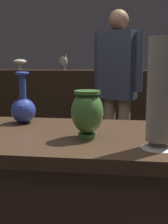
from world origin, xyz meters
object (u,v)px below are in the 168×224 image
at_px(shelf_vase_far_left, 20,62).
at_px(shelf_vase_center, 108,64).
at_px(vase_tall_behind, 23,108).
at_px(vase_left_accent, 160,96).
at_px(shelf_vase_right, 155,61).
at_px(visitor_center_back, 117,83).
at_px(shelf_vase_left, 63,62).
at_px(vase_centerpiece, 87,112).

distance_m(shelf_vase_far_left, shelf_vase_center, 1.04).
bearing_deg(vase_tall_behind, vase_left_accent, -29.51).
xyz_separation_m(vase_left_accent, shelf_vase_center, (-0.30, 2.31, 0.07)).
distance_m(vase_tall_behind, shelf_vase_right, 2.26).
height_order(vase_tall_behind, shelf_vase_right, shelf_vase_right).
bearing_deg(vase_left_accent, shelf_vase_center, 97.50).
relative_size(vase_left_accent, shelf_vase_right, 1.86).
bearing_deg(visitor_center_back, vase_left_accent, 120.78).
distance_m(shelf_vase_left, visitor_center_back, 0.98).
relative_size(vase_centerpiece, vase_left_accent, 0.49).
distance_m(shelf_vase_far_left, shelf_vase_left, 0.52).
height_order(shelf_vase_right, visitor_center_back, visitor_center_back).
distance_m(vase_centerpiece, shelf_vase_left, 2.33).
xyz_separation_m(shelf_vase_far_left, shelf_vase_right, (1.56, 0.08, 0.01)).
bearing_deg(shelf_vase_center, vase_centerpiece, -89.11).
relative_size(vase_centerpiece, shelf_vase_left, 1.09).
bearing_deg(shelf_vase_left, vase_left_accent, -70.78).
distance_m(vase_tall_behind, vase_left_accent, 0.72).
bearing_deg(shelf_vase_far_left, vase_centerpiece, -64.56).
bearing_deg(shelf_vase_center, vase_tall_behind, -99.14).
bearing_deg(shelf_vase_right, shelf_vase_center, -165.82).
bearing_deg(vase_tall_behind, vase_centerpiece, -34.84).
relative_size(shelf_vase_far_left, shelf_vase_right, 0.76).
bearing_deg(shelf_vase_left, vase_tall_behind, -84.21).
relative_size(shelf_vase_center, visitor_center_back, 0.14).
height_order(shelf_vase_left, shelf_vase_right, shelf_vase_right).
bearing_deg(shelf_vase_left, vase_centerpiece, -76.21).
xyz_separation_m(vase_tall_behind, shelf_vase_left, (-0.20, 2.01, 0.21)).
bearing_deg(shelf_vase_right, visitor_center_back, -116.59).
bearing_deg(shelf_vase_center, vase_left_accent, -82.50).
distance_m(vase_tall_behind, shelf_vase_left, 2.04).
relative_size(shelf_vase_right, visitor_center_back, 0.14).
bearing_deg(shelf_vase_right, vase_centerpiece, -101.75).
xyz_separation_m(vase_tall_behind, shelf_vase_right, (0.84, 2.09, 0.22)).
xyz_separation_m(vase_tall_behind, shelf_vase_center, (0.32, 1.96, 0.18)).
xyz_separation_m(shelf_vase_far_left, visitor_center_back, (1.16, -0.72, -0.18)).
height_order(shelf_vase_center, shelf_vase_left, shelf_vase_center).
height_order(vase_centerpiece, shelf_vase_left, shelf_vase_left).
relative_size(vase_tall_behind, visitor_center_back, 0.16).
distance_m(shelf_vase_center, visitor_center_back, 0.69).
bearing_deg(vase_centerpiece, shelf_vase_far_left, 115.44).
xyz_separation_m(shelf_vase_left, visitor_center_back, (0.64, -0.72, -0.18)).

